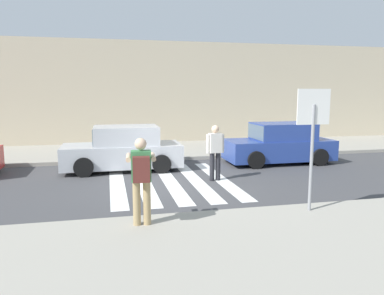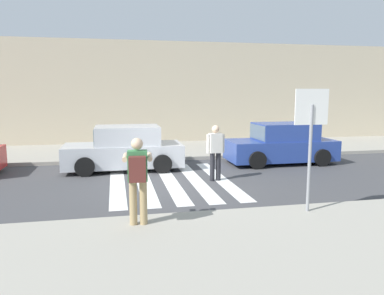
{
  "view_description": "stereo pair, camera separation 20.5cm",
  "coord_description": "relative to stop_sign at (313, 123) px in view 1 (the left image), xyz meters",
  "views": [
    {
      "loc": [
        -1.82,
        -10.89,
        2.74
      ],
      "look_at": [
        0.6,
        -0.2,
        1.1
      ],
      "focal_mm": 35.0,
      "sensor_mm": 36.0,
      "label": 1
    },
    {
      "loc": [
        -1.62,
        -10.94,
        2.74
      ],
      "look_at": [
        0.6,
        -0.2,
        1.1
      ],
      "focal_mm": 35.0,
      "sensor_mm": 36.0,
      "label": 2
    }
  ],
  "objects": [
    {
      "name": "building_facade_far",
      "position": [
        -2.48,
        14.06,
        0.56
      ],
      "size": [
        56.0,
        4.0,
        5.29
      ],
      "primitive_type": "cube",
      "color": "beige",
      "rests_on": "ground"
    },
    {
      "name": "sidewalk_near",
      "position": [
        -2.48,
        -2.54,
        -2.01
      ],
      "size": [
        60.0,
        6.0,
        0.14
      ],
      "primitive_type": "cube",
      "color": "#9E998C",
      "rests_on": "ground"
    },
    {
      "name": "pedestrian_crossing",
      "position": [
        -1.09,
        3.71,
        -1.11
      ],
      "size": [
        0.58,
        0.27,
        1.72
      ],
      "color": "#232328",
      "rests_on": "ground"
    },
    {
      "name": "parked_car_silver",
      "position": [
        -3.79,
        5.96,
        -1.36
      ],
      "size": [
        4.1,
        1.92,
        1.55
      ],
      "color": "#B7BABF",
      "rests_on": "ground"
    },
    {
      "name": "crosswalk_stripe_0",
      "position": [
        -4.08,
        3.86,
        -2.08
      ],
      "size": [
        0.44,
        5.2,
        0.01
      ],
      "primitive_type": "cube",
      "color": "silver",
      "rests_on": "ground"
    },
    {
      "name": "crosswalk_stripe_4",
      "position": [
        -0.88,
        3.86,
        -2.08
      ],
      "size": [
        0.44,
        5.2,
        0.01
      ],
      "primitive_type": "cube",
      "color": "silver",
      "rests_on": "ground"
    },
    {
      "name": "crosswalk_stripe_1",
      "position": [
        -3.28,
        3.86,
        -2.08
      ],
      "size": [
        0.44,
        5.2,
        0.01
      ],
      "primitive_type": "cube",
      "color": "silver",
      "rests_on": "ground"
    },
    {
      "name": "sidewalk_far",
      "position": [
        -2.48,
        9.66,
        -2.01
      ],
      "size": [
        60.0,
        4.8,
        0.14
      ],
      "primitive_type": "cube",
      "color": "#9E998C",
      "rests_on": "ground"
    },
    {
      "name": "photographer_with_backpack",
      "position": [
        -3.69,
        -0.13,
        -0.91
      ],
      "size": [
        0.62,
        0.87,
        1.72
      ],
      "color": "tan",
      "rests_on": "sidewalk_near"
    },
    {
      "name": "stop_sign",
      "position": [
        0.0,
        0.0,
        0.0
      ],
      "size": [
        0.76,
        0.08,
        2.66
      ],
      "color": "gray",
      "rests_on": "sidewalk_near"
    },
    {
      "name": "crosswalk_stripe_2",
      "position": [
        -2.48,
        3.86,
        -2.08
      ],
      "size": [
        0.44,
        5.2,
        0.01
      ],
      "primitive_type": "cube",
      "color": "silver",
      "rests_on": "ground"
    },
    {
      "name": "ground_plane",
      "position": [
        -2.48,
        3.66,
        -2.08
      ],
      "size": [
        120.0,
        120.0,
        0.0
      ],
      "primitive_type": "plane",
      "color": "#424244"
    },
    {
      "name": "parked_car_blue",
      "position": [
        2.16,
        5.96,
        -1.36
      ],
      "size": [
        4.1,
        1.92,
        1.55
      ],
      "color": "#284293",
      "rests_on": "ground"
    },
    {
      "name": "crosswalk_stripe_3",
      "position": [
        -1.68,
        3.86,
        -2.08
      ],
      "size": [
        0.44,
        5.2,
        0.01
      ],
      "primitive_type": "cube",
      "color": "silver",
      "rests_on": "ground"
    }
  ]
}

